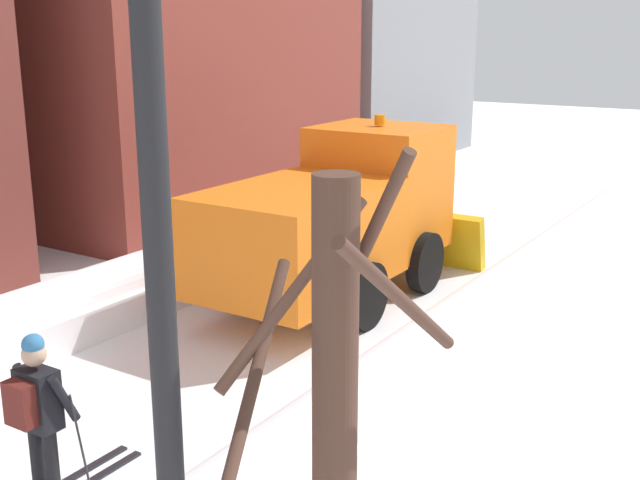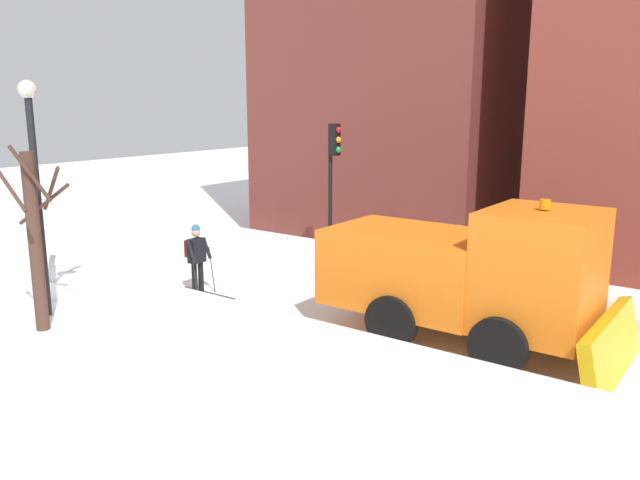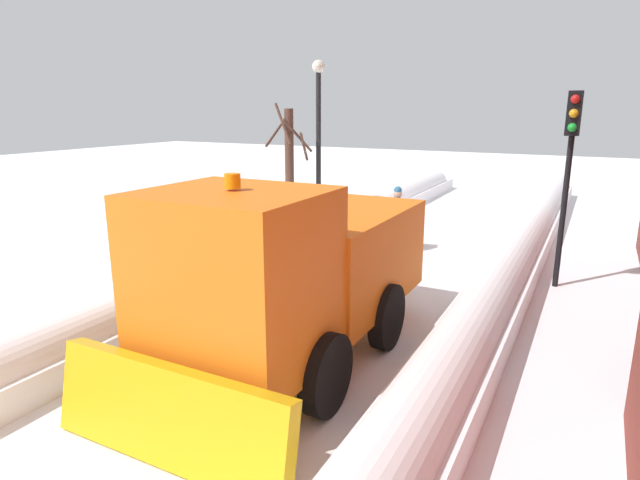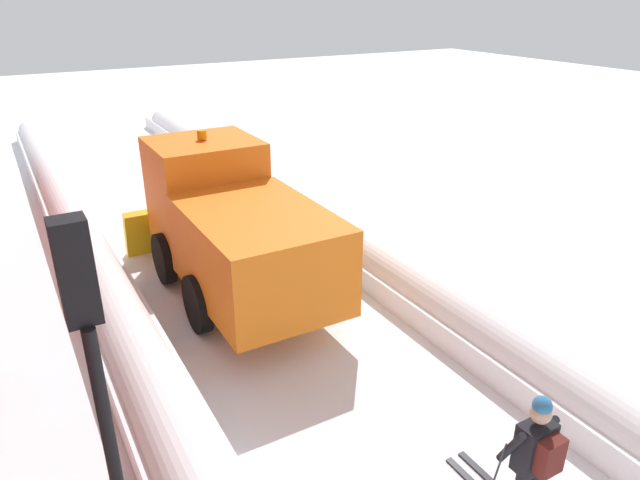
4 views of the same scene
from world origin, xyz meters
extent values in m
plane|color=white|center=(0.00, 10.00, 0.00)|extent=(80.00, 80.00, 0.00)
cube|color=white|center=(-2.67, 10.00, 0.28)|extent=(1.10, 36.00, 0.56)
cylinder|color=white|center=(-2.67, 10.00, 0.56)|extent=(0.90, 34.20, 0.90)
cube|color=white|center=(2.67, 10.00, 0.24)|extent=(1.10, 36.00, 0.47)
cylinder|color=white|center=(2.67, 10.00, 0.47)|extent=(0.90, 34.20, 0.90)
cube|color=orange|center=(-0.18, 10.11, 1.40)|extent=(2.30, 3.40, 1.60)
cube|color=orange|center=(-0.18, 12.81, 1.75)|extent=(2.20, 2.00, 2.30)
cube|color=black|center=(-0.18, 13.77, 2.26)|extent=(1.85, 0.06, 1.01)
cube|color=gold|center=(-0.18, 14.16, 0.55)|extent=(3.20, 0.46, 1.13)
cylinder|color=orange|center=(-0.18, 12.81, 3.02)|extent=(0.20, 0.20, 0.18)
cylinder|color=black|center=(-1.33, 12.51, 0.55)|extent=(0.25, 1.10, 1.10)
cylinder|color=black|center=(0.97, 12.51, 0.55)|extent=(0.25, 1.10, 1.10)
cylinder|color=black|center=(-1.33, 10.31, 0.55)|extent=(0.25, 1.10, 1.10)
cylinder|color=black|center=(0.97, 10.31, 0.55)|extent=(0.25, 1.10, 1.10)
cube|color=black|center=(0.62, 4.40, 1.13)|extent=(0.42, 0.26, 0.62)
cube|color=#591E19|center=(0.62, 4.19, 1.16)|extent=(0.32, 0.16, 0.44)
sphere|color=tan|center=(0.62, 4.40, 1.60)|extent=(0.24, 0.24, 0.24)
sphere|color=teal|center=(0.62, 4.40, 1.70)|extent=(0.22, 0.22, 0.22)
cylinder|color=black|center=(0.36, 4.50, 1.16)|extent=(0.09, 0.33, 0.56)
cylinder|color=black|center=(0.88, 4.50, 1.16)|extent=(0.09, 0.33, 0.56)
cylinder|color=#262628|center=(0.32, 4.62, 0.60)|extent=(0.02, 0.19, 1.19)
cylinder|color=#262628|center=(0.92, 4.62, 0.60)|extent=(0.02, 0.19, 1.19)
cube|color=black|center=(-3.57, 5.75, 3.77)|extent=(0.28, 0.24, 0.90)
sphere|color=red|center=(-3.57, 5.88, 4.05)|extent=(0.18, 0.18, 0.18)
sphere|color=gold|center=(-3.57, 5.88, 3.77)|extent=(0.18, 0.18, 0.18)
sphere|color=green|center=(-3.57, 5.88, 3.49)|extent=(0.18, 0.18, 0.18)
camera|label=1|loc=(6.76, -0.07, 4.63)|focal=44.44mm
camera|label=2|loc=(11.61, 16.31, 4.89)|focal=36.03mm
camera|label=3|loc=(-4.13, 18.05, 3.90)|focal=29.81mm
camera|label=4|loc=(-3.89, 1.32, 5.80)|focal=32.18mm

